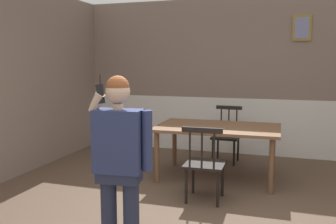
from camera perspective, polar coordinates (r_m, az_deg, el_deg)
room_back_partition at (r=6.89m, az=11.33°, el=4.89°), size 6.07×0.17×2.84m
dining_table at (r=5.37m, az=7.68°, el=-3.05°), size 1.77×1.13×0.77m
chair_near_window at (r=4.52m, az=5.68°, el=-7.94°), size 0.49×0.49×0.94m
chair_by_doorway at (r=6.33m, az=9.05°, el=-3.59°), size 0.47×0.47×0.95m
person_figure at (r=3.18m, az=-7.49°, el=-6.74°), size 0.56×0.27×1.59m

